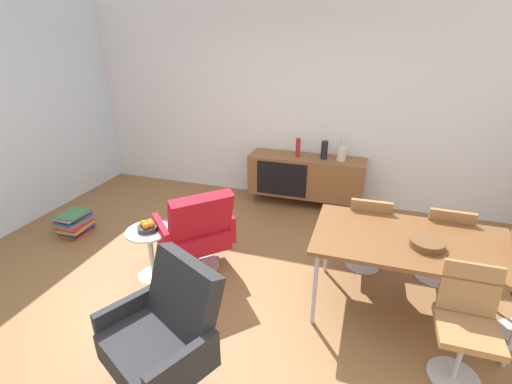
% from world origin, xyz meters
% --- Properties ---
extents(ground_plane, '(8.32, 8.32, 0.00)m').
position_xyz_m(ground_plane, '(0.00, 0.00, 0.00)').
color(ground_plane, olive).
extents(wall_back, '(6.80, 0.12, 2.80)m').
position_xyz_m(wall_back, '(0.00, 2.60, 1.40)').
color(wall_back, white).
rests_on(wall_back, ground_plane).
extents(sideboard, '(1.60, 0.45, 0.72)m').
position_xyz_m(sideboard, '(0.20, 2.30, 0.44)').
color(sideboard, brown).
rests_on(sideboard, ground_plane).
extents(vase_cobalt, '(0.12, 0.12, 0.32)m').
position_xyz_m(vase_cobalt, '(0.66, 2.30, 0.83)').
color(vase_cobalt, beige).
rests_on(vase_cobalt, sideboard).
extents(vase_sculptural_dark, '(0.06, 0.06, 0.25)m').
position_xyz_m(vase_sculptural_dark, '(0.07, 2.30, 0.85)').
color(vase_sculptural_dark, maroon).
rests_on(vase_sculptural_dark, sideboard).
extents(vase_ceramic_small, '(0.09, 0.09, 0.25)m').
position_xyz_m(vase_ceramic_small, '(0.43, 2.30, 0.84)').
color(vase_ceramic_small, black).
rests_on(vase_ceramic_small, sideboard).
extents(dining_table, '(1.60, 0.90, 0.74)m').
position_xyz_m(dining_table, '(1.43, 0.38, 0.70)').
color(dining_table, brown).
rests_on(dining_table, ground_plane).
extents(wooden_bowl_on_table, '(0.26, 0.26, 0.06)m').
position_xyz_m(wooden_bowl_on_table, '(1.52, 0.29, 0.77)').
color(wooden_bowl_on_table, brown).
rests_on(wooden_bowl_on_table, dining_table).
extents(dining_chair_front_right, '(0.40, 0.43, 0.86)m').
position_xyz_m(dining_chair_front_right, '(1.78, -0.18, 0.47)').
color(dining_chair_front_right, '#9E7042').
rests_on(dining_chair_front_right, ground_plane).
extents(dining_chair_back_right, '(0.41, 0.43, 0.86)m').
position_xyz_m(dining_chair_back_right, '(1.78, 0.94, 0.47)').
color(dining_chair_back_right, '#9E7042').
rests_on(dining_chair_back_right, ground_plane).
extents(dining_chair_back_left, '(0.41, 0.43, 0.86)m').
position_xyz_m(dining_chair_back_left, '(1.08, 0.94, 0.47)').
color(dining_chair_back_left, '#9E7042').
rests_on(dining_chair_back_left, ground_plane).
extents(lounge_chair_red, '(0.91, 0.91, 0.95)m').
position_xyz_m(lounge_chair_red, '(-0.56, 0.39, 0.47)').
color(lounge_chair_red, red).
rests_on(lounge_chair_red, ground_plane).
extents(armchair_black_shell, '(0.87, 0.86, 0.95)m').
position_xyz_m(armchair_black_shell, '(-0.15, -0.91, 0.47)').
color(armchair_black_shell, '#262628').
rests_on(armchair_black_shell, ground_plane).
extents(side_table_round, '(0.44, 0.44, 0.52)m').
position_xyz_m(side_table_round, '(-0.97, 0.17, 0.32)').
color(side_table_round, white).
rests_on(side_table_round, ground_plane).
extents(fruit_bowl, '(0.20, 0.20, 0.11)m').
position_xyz_m(fruit_bowl, '(-0.97, 0.17, 0.56)').
color(fruit_bowl, '#262628').
rests_on(fruit_bowl, side_table_round).
extents(magazine_stack, '(0.33, 0.41, 0.27)m').
position_xyz_m(magazine_stack, '(-2.35, 0.61, 0.14)').
color(magazine_stack, red).
rests_on(magazine_stack, ground_plane).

